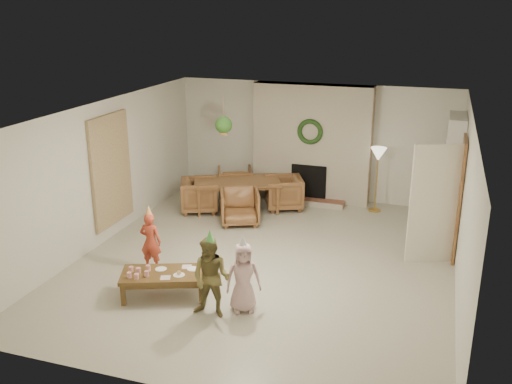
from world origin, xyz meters
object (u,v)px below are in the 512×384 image
at_px(dining_chair_near, 240,207).
at_px(child_pink, 243,277).
at_px(dining_chair_left, 200,195).
at_px(child_plaid, 211,278).
at_px(child_red, 151,242).
at_px(coffee_table_top, 163,274).
at_px(dining_table, 237,196).
at_px(dining_chair_far, 235,183).
at_px(dining_chair_right, 284,193).

distance_m(dining_chair_near, child_pink, 3.30).
bearing_deg(dining_chair_left, child_plaid, -177.69).
relative_size(dining_chair_left, child_red, 0.78).
bearing_deg(coffee_table_top, child_red, 108.06).
bearing_deg(coffee_table_top, dining_table, 72.53).
height_order(dining_table, child_pink, child_pink).
xyz_separation_m(coffee_table_top, child_plaid, (0.87, -0.29, 0.22)).
height_order(child_plaid, child_pink, child_plaid).
distance_m(dining_table, child_red, 3.07).
height_order(dining_chair_far, coffee_table_top, dining_chair_far).
height_order(dining_chair_far, child_plaid, child_plaid).
distance_m(dining_table, coffee_table_top, 3.78).
xyz_separation_m(dining_chair_far, dining_chair_right, (1.19, -0.32, 0.00)).
relative_size(dining_chair_far, child_red, 0.78).
distance_m(dining_chair_far, coffee_table_top, 4.51).
bearing_deg(coffee_table_top, dining_chair_left, 84.18).
xyz_separation_m(dining_chair_right, child_pink, (0.58, -4.18, 0.16)).
bearing_deg(child_pink, coffee_table_top, 150.77).
xyz_separation_m(dining_chair_right, coffee_table_top, (-0.65, -4.16, 0.00)).
relative_size(dining_table, child_red, 1.82).
height_order(dining_chair_near, child_plaid, child_plaid).
height_order(dining_chair_right, child_pink, child_pink).
bearing_deg(child_red, dining_table, -100.07).
distance_m(dining_chair_right, coffee_table_top, 4.21).
distance_m(child_red, child_plaid, 1.78).
xyz_separation_m(dining_chair_left, coffee_table_top, (0.94, -3.47, 0.00)).
height_order(dining_chair_far, child_red, child_red).
xyz_separation_m(dining_chair_near, child_plaid, (0.80, -3.35, 0.23)).
bearing_deg(child_plaid, child_red, 146.44).
xyz_separation_m(dining_table, child_red, (-0.36, -3.05, 0.17)).
bearing_deg(dining_chair_near, dining_table, 90.00).
relative_size(dining_chair_near, child_plaid, 0.66).
bearing_deg(child_plaid, dining_chair_left, 116.95).
bearing_deg(dining_table, coffee_table_top, -109.95).
distance_m(dining_chair_left, dining_chair_right, 1.74).
bearing_deg(dining_chair_far, child_pink, 88.05).
bearing_deg(child_pink, dining_chair_far, 83.17).
height_order(dining_chair_far, child_pink, child_pink).
distance_m(dining_chair_right, child_pink, 4.22).
height_order(dining_chair_right, child_red, child_red).
bearing_deg(child_red, dining_chair_right, -113.28).
xyz_separation_m(dining_chair_right, child_red, (-1.24, -3.43, 0.14)).
height_order(dining_chair_right, child_plaid, child_plaid).
relative_size(dining_chair_near, coffee_table_top, 0.62).
height_order(dining_chair_left, dining_chair_right, same).
distance_m(dining_chair_near, child_red, 2.44).
bearing_deg(child_red, dining_chair_near, -109.23).
bearing_deg(dining_table, dining_chair_right, -0.00).
bearing_deg(dining_chair_right, dining_table, -90.00).
relative_size(dining_table, dining_chair_right, 2.34).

